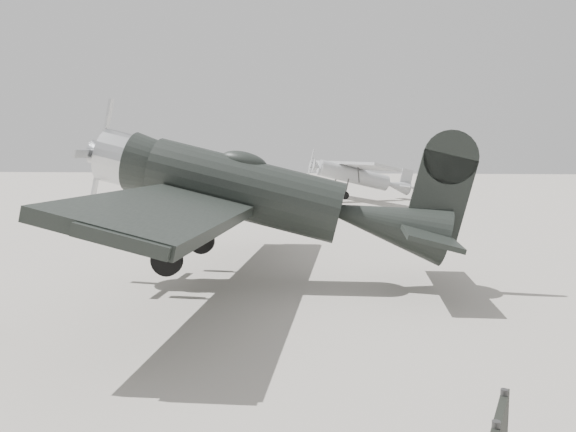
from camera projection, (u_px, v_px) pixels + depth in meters
The scene contains 3 objects.
ground at pixel (338, 270), 15.87m from camera, with size 160.00×160.00×0.00m, color #AEA69A.
lowwing_monoplane at pixel (263, 196), 13.99m from camera, with size 9.44×13.06×4.25m.
highwing_monoplane at pixel (358, 173), 39.10m from camera, with size 8.26×10.77×3.14m.
Camera 1 is at (0.41, -15.67, 3.28)m, focal length 35.00 mm.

